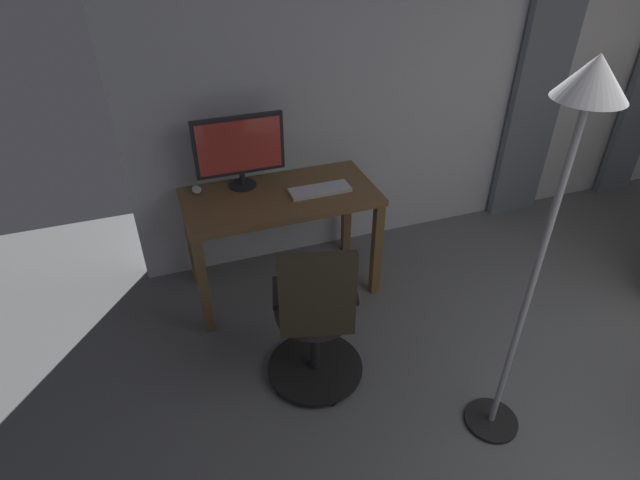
{
  "coord_description": "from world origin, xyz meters",
  "views": [
    {
      "loc": [
        2.57,
        0.11,
        2.37
      ],
      "look_at": [
        1.79,
        -2.09,
        0.77
      ],
      "focal_mm": 28.81,
      "sensor_mm": 36.0,
      "label": 1
    }
  ],
  "objects_px": {
    "computer_monitor": "(239,148)",
    "computer_mouse": "(197,190)",
    "desk": "(281,209)",
    "office_chair": "(316,323)",
    "computer_keyboard": "(320,190)",
    "floor_lamp": "(565,175)"
  },
  "relations": [
    {
      "from": "desk",
      "to": "computer_monitor",
      "type": "relative_size",
      "value": 2.15
    },
    {
      "from": "desk",
      "to": "office_chair",
      "type": "relative_size",
      "value": 1.24
    },
    {
      "from": "desk",
      "to": "computer_mouse",
      "type": "height_order",
      "value": "computer_mouse"
    },
    {
      "from": "computer_monitor",
      "to": "desk",
      "type": "bearing_deg",
      "value": 135.92
    },
    {
      "from": "desk",
      "to": "office_chair",
      "type": "distance_m",
      "value": 0.92
    },
    {
      "from": "computer_keyboard",
      "to": "floor_lamp",
      "type": "bearing_deg",
      "value": 108.19
    },
    {
      "from": "desk",
      "to": "computer_mouse",
      "type": "relative_size",
      "value": 12.44
    },
    {
      "from": "office_chair",
      "to": "computer_keyboard",
      "type": "bearing_deg",
      "value": 83.92
    },
    {
      "from": "computer_monitor",
      "to": "computer_keyboard",
      "type": "xyz_separation_m",
      "value": [
        -0.45,
        0.25,
        -0.26
      ]
    },
    {
      "from": "desk",
      "to": "computer_mouse",
      "type": "xyz_separation_m",
      "value": [
        0.5,
        -0.21,
        0.13
      ]
    },
    {
      "from": "desk",
      "to": "computer_monitor",
      "type": "xyz_separation_m",
      "value": [
        0.2,
        -0.19,
        0.38
      ]
    },
    {
      "from": "computer_keyboard",
      "to": "floor_lamp",
      "type": "relative_size",
      "value": 0.21
    },
    {
      "from": "office_chair",
      "to": "computer_mouse",
      "type": "relative_size",
      "value": 10.05
    },
    {
      "from": "computer_monitor",
      "to": "floor_lamp",
      "type": "relative_size",
      "value": 0.3
    },
    {
      "from": "computer_monitor",
      "to": "computer_mouse",
      "type": "height_order",
      "value": "computer_monitor"
    },
    {
      "from": "computer_mouse",
      "to": "desk",
      "type": "bearing_deg",
      "value": 157.47
    },
    {
      "from": "office_chair",
      "to": "floor_lamp",
      "type": "xyz_separation_m",
      "value": [
        -0.79,
        0.58,
        1.03
      ]
    },
    {
      "from": "desk",
      "to": "computer_keyboard",
      "type": "bearing_deg",
      "value": 167.54
    },
    {
      "from": "computer_mouse",
      "to": "computer_monitor",
      "type": "bearing_deg",
      "value": 177.35
    },
    {
      "from": "computer_mouse",
      "to": "floor_lamp",
      "type": "bearing_deg",
      "value": 125.81
    },
    {
      "from": "office_chair",
      "to": "computer_keyboard",
      "type": "xyz_separation_m",
      "value": [
        -0.32,
        -0.85,
        0.31
      ]
    },
    {
      "from": "computer_keyboard",
      "to": "computer_monitor",
      "type": "bearing_deg",
      "value": -28.87
    }
  ]
}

